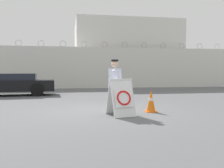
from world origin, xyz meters
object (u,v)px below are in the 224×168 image
at_px(security_guard, 115,84).
at_px(parked_car_front_coupe, 11,84).
at_px(traffic_cone_near, 151,101).
at_px(barricade_sign, 121,97).

bearing_deg(security_guard, parked_car_front_coupe, -168.00).
distance_m(security_guard, traffic_cone_near, 1.33).
height_order(traffic_cone_near, parked_car_front_coupe, parked_car_front_coupe).
relative_size(traffic_cone_near, parked_car_front_coupe, 0.15).
height_order(barricade_sign, parked_car_front_coupe, parked_car_front_coupe).
bearing_deg(security_guard, traffic_cone_near, 65.34).
bearing_deg(barricade_sign, parked_car_front_coupe, 111.80).
relative_size(barricade_sign, security_guard, 0.65).
bearing_deg(parked_car_front_coupe, traffic_cone_near, 126.40).
xyz_separation_m(barricade_sign, parked_car_front_coupe, (-4.64, 7.10, 0.07)).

